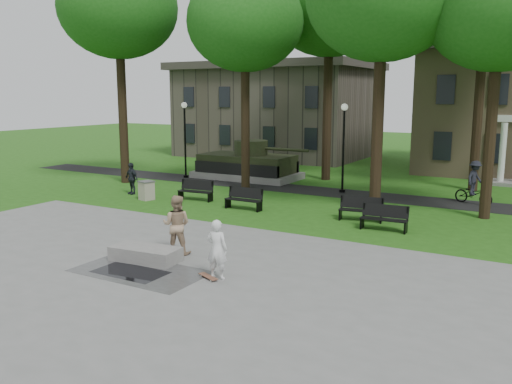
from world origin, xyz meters
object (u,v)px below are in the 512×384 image
skateboarder (217,249)px  park_bench_0 (196,190)px  trash_bin (147,190)px  cyclist (474,186)px  concrete_block (146,254)px  friend_watching (176,225)px

skateboarder → park_bench_0: size_ratio=0.94×
park_bench_0 → trash_bin: size_ratio=1.91×
park_bench_0 → trash_bin: park_bench_0 is taller
cyclist → park_bench_0: cyclist is taller
skateboarder → trash_bin: bearing=-48.3°
concrete_block → friend_watching: friend_watching is taller
concrete_block → park_bench_0: size_ratio=1.20×
concrete_block → trash_bin: bearing=131.0°
friend_watching → trash_bin: friend_watching is taller
cyclist → skateboarder: bearing=-177.7°
friend_watching → trash_bin: bearing=-62.8°
friend_watching → park_bench_0: (-4.93, 7.86, -0.48)m
friend_watching → trash_bin: (-7.15, 6.69, -0.52)m
friend_watching → trash_bin: 9.81m
trash_bin → skateboarder: bearing=-39.8°
concrete_block → park_bench_0: (-4.56, 8.98, 0.28)m
friend_watching → park_bench_0: friend_watching is taller
park_bench_0 → trash_bin: (-2.22, -1.17, -0.04)m
concrete_block → skateboarder: size_ratio=1.27×
concrete_block → cyclist: (7.58, 14.83, 0.62)m
trash_bin → concrete_block: bearing=-49.0°
skateboarder → cyclist: size_ratio=0.82×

